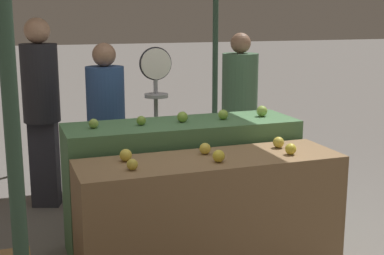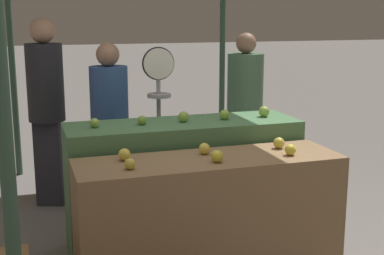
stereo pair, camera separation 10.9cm
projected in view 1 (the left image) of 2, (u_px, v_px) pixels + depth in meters
The scene contains 17 objects.
display_counter_front at pixel (210, 220), 3.65m from camera, with size 1.79×0.55×0.88m, color olive.
display_counter_back at pixel (182, 185), 4.19m from camera, with size 1.79×0.55×1.01m, color #4C7A4C.
apple_front_0 at pixel (132, 164), 3.28m from camera, with size 0.07×0.07×0.07m, color gold.
apple_front_1 at pixel (219, 156), 3.46m from camera, with size 0.08×0.08×0.08m, color gold.
apple_front_2 at pixel (291, 149), 3.64m from camera, with size 0.08×0.08×0.08m, color gold.
apple_front_3 at pixel (126, 155), 3.48m from camera, with size 0.08×0.08×0.08m, color yellow.
apple_front_4 at pixel (206, 149), 3.65m from camera, with size 0.08×0.08×0.08m, color yellow.
apple_front_5 at pixel (278, 142), 3.83m from camera, with size 0.08×0.08×0.08m, color gold.
apple_back_0 at pixel (94, 123), 3.86m from camera, with size 0.07×0.07×0.07m, color #8EB247.
apple_back_1 at pixel (141, 121), 3.97m from camera, with size 0.07×0.07×0.07m, color #7AA338.
apple_back_2 at pixel (182, 117), 4.07m from camera, with size 0.08×0.08×0.08m, color #84AD3D.
apple_back_3 at pixel (223, 115), 4.18m from camera, with size 0.08×0.08×0.08m, color #84AD3D.
apple_back_4 at pixel (262, 111), 4.31m from camera, with size 0.09×0.09×0.09m, color #8EB247.
produce_scale at pixel (156, 97), 4.53m from camera, with size 0.28×0.20×1.55m.
person_vendor_at_scale at pixel (106, 118), 4.76m from camera, with size 0.43×0.43×1.57m.
person_customer_left at pixel (240, 99), 5.68m from camera, with size 0.51×0.51×1.63m.
person_customer_right at pixel (41, 99), 4.97m from camera, with size 0.44×0.44×1.79m.
Camera 1 is at (-1.27, -3.20, 1.82)m, focal length 50.00 mm.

